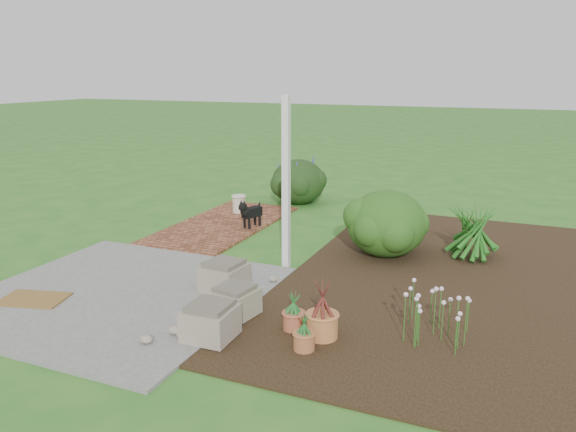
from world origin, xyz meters
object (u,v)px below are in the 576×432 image
at_px(stone_trough_near, 210,323).
at_px(evergreen_shrub, 387,222).
at_px(black_dog, 250,212).
at_px(cream_ceramic_urn, 239,204).

height_order(stone_trough_near, evergreen_shrub, evergreen_shrub).
xyz_separation_m(black_dog, cream_ceramic_urn, (-0.72, 0.92, -0.12)).
bearing_deg(black_dog, evergreen_shrub, 6.01).
bearing_deg(stone_trough_near, evergreen_shrub, 73.81).
distance_m(black_dog, cream_ceramic_urn, 1.17).
relative_size(cream_ceramic_urn, evergreen_shrub, 0.28).
xyz_separation_m(stone_trough_near, cream_ceramic_urn, (-2.31, 4.99, 0.00)).
distance_m(stone_trough_near, black_dog, 4.38).
bearing_deg(cream_ceramic_urn, stone_trough_near, -65.15).
bearing_deg(black_dog, stone_trough_near, -51.73).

